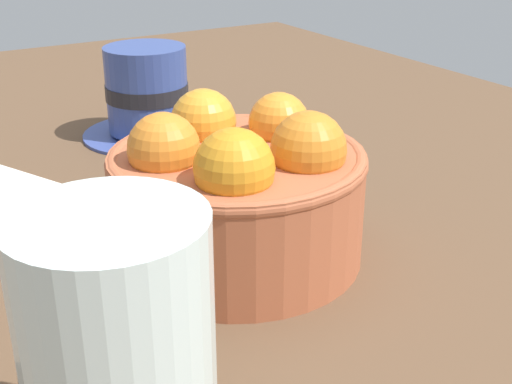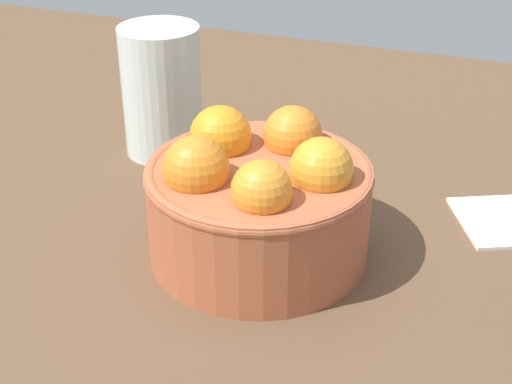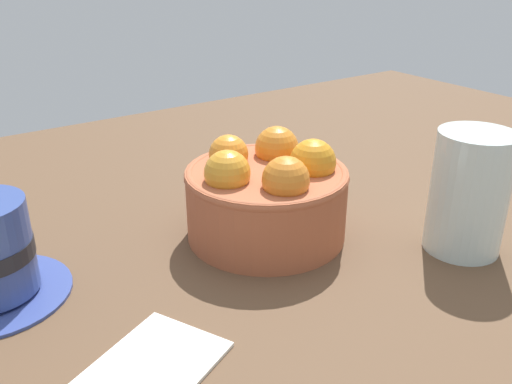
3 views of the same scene
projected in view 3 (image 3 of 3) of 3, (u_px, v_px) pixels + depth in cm
name	position (u px, v px, depth cm)	size (l,w,h in cm)	color
ground_plane	(266.00, 251.00, 57.97)	(145.58, 99.03, 3.88)	brown
terracotta_bowl	(267.00, 194.00, 55.26)	(16.35, 16.35, 10.28)	#AD5938
water_glass	(469.00, 193.00, 52.29)	(7.31, 7.31, 11.98)	silver
folded_napkin	(143.00, 374.00, 38.20)	(11.84, 7.59, 0.60)	white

